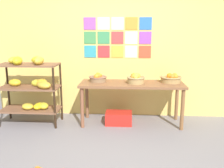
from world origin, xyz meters
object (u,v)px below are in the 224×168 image
at_px(produce_crate_under_table, 119,118).
at_px(fruit_basket_back_left, 171,78).
at_px(display_table, 132,88).
at_px(fruit_basket_left, 98,78).
at_px(fruit_basket_centre, 136,79).
at_px(banana_shelf_unit, 31,84).

bearing_deg(produce_crate_under_table, fruit_basket_back_left, 8.10).
bearing_deg(display_table, fruit_basket_left, 173.20).
relative_size(fruit_basket_centre, fruit_basket_left, 1.00).
distance_m(display_table, produce_crate_under_table, 0.58).
bearing_deg(fruit_basket_back_left, banana_shelf_unit, -175.19).
distance_m(banana_shelf_unit, produce_crate_under_table, 1.62).
xyz_separation_m(fruit_basket_centre, produce_crate_under_table, (-0.29, -0.03, -0.70)).
bearing_deg(fruit_basket_back_left, display_table, -172.62).
bearing_deg(fruit_basket_centre, fruit_basket_back_left, 9.36).
xyz_separation_m(fruit_basket_back_left, produce_crate_under_table, (-0.89, -0.13, -0.69)).
xyz_separation_m(banana_shelf_unit, produce_crate_under_table, (1.50, 0.07, -0.60)).
xyz_separation_m(banana_shelf_unit, fruit_basket_left, (1.13, 0.18, 0.08)).
distance_m(fruit_basket_centre, produce_crate_under_table, 0.76).
distance_m(fruit_basket_centre, fruit_basket_left, 0.66).
distance_m(banana_shelf_unit, fruit_basket_centre, 1.79).
relative_size(display_table, fruit_basket_left, 5.74).
height_order(display_table, fruit_basket_centre, fruit_basket_centre).
distance_m(display_table, fruit_basket_left, 0.62).
distance_m(fruit_basket_back_left, produce_crate_under_table, 1.14).
bearing_deg(produce_crate_under_table, fruit_basket_left, 163.44).
xyz_separation_m(banana_shelf_unit, fruit_basket_centre, (1.78, 0.10, 0.10)).
bearing_deg(fruit_basket_centre, fruit_basket_left, 172.74).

